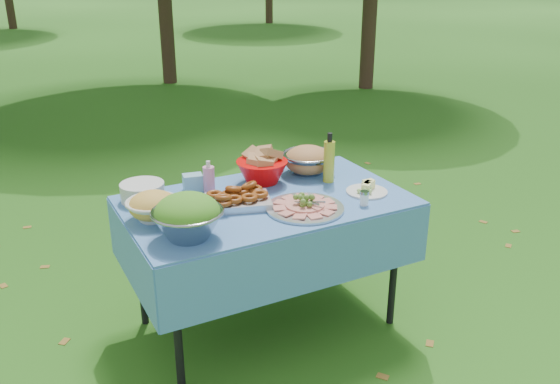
% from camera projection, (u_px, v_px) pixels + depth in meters
% --- Properties ---
extents(ground, '(80.00, 80.00, 0.00)m').
position_uv_depth(ground, '(268.00, 322.00, 3.38)').
color(ground, '#123409').
rests_on(ground, ground).
extents(picnic_table, '(1.46, 0.86, 0.76)m').
position_uv_depth(picnic_table, '(267.00, 264.00, 3.24)').
color(picnic_table, '#7CAEEE').
rests_on(picnic_table, ground).
extents(salad_bowl, '(0.39, 0.39, 0.21)m').
position_uv_depth(salad_bowl, '(187.00, 216.00, 2.64)').
color(salad_bowl, '#92959A').
rests_on(salad_bowl, picnic_table).
extents(pasta_bowl_white, '(0.31, 0.31, 0.14)m').
position_uv_depth(pasta_bowl_white, '(153.00, 206.00, 2.84)').
color(pasta_bowl_white, silver).
rests_on(pasta_bowl_white, picnic_table).
extents(plate_stack, '(0.29, 0.29, 0.09)m').
position_uv_depth(plate_stack, '(143.00, 191.00, 3.08)').
color(plate_stack, silver).
rests_on(plate_stack, picnic_table).
extents(wipes_box, '(0.11, 0.09, 0.09)m').
position_uv_depth(wipes_box, '(193.00, 183.00, 3.19)').
color(wipes_box, '#7BB4CB').
rests_on(wipes_box, picnic_table).
extents(sanitizer_bottle, '(0.08, 0.08, 0.18)m').
position_uv_depth(sanitizer_bottle, '(209.00, 177.00, 3.16)').
color(sanitizer_bottle, pink).
rests_on(sanitizer_bottle, picnic_table).
extents(bread_bowl, '(0.30, 0.30, 0.19)m').
position_uv_depth(bread_bowl, '(262.00, 166.00, 3.30)').
color(bread_bowl, '#E30506').
rests_on(bread_bowl, picnic_table).
extents(pasta_bowl_steel, '(0.32, 0.32, 0.16)m').
position_uv_depth(pasta_bowl_steel, '(308.00, 159.00, 3.45)').
color(pasta_bowl_steel, '#92959A').
rests_on(pasta_bowl_steel, picnic_table).
extents(fried_tray, '(0.38, 0.31, 0.08)m').
position_uv_depth(fried_tray, '(238.00, 198.00, 3.01)').
color(fried_tray, silver).
rests_on(fried_tray, picnic_table).
extents(charcuterie_platter, '(0.49, 0.49, 0.09)m').
position_uv_depth(charcuterie_platter, '(305.00, 201.00, 2.96)').
color(charcuterie_platter, '#B4B8BB').
rests_on(charcuterie_platter, picnic_table).
extents(oil_bottle, '(0.08, 0.08, 0.28)m').
position_uv_depth(oil_bottle, '(329.00, 158.00, 3.29)').
color(oil_bottle, '#ADB72C').
rests_on(oil_bottle, picnic_table).
extents(cheese_plate, '(0.22, 0.22, 0.06)m').
position_uv_depth(cheese_plate, '(367.00, 187.00, 3.18)').
color(cheese_plate, silver).
rests_on(cheese_plate, picnic_table).
extents(shaker, '(0.05, 0.05, 0.07)m').
position_uv_depth(shaker, '(364.00, 198.00, 3.02)').
color(shaker, white).
rests_on(shaker, picnic_table).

